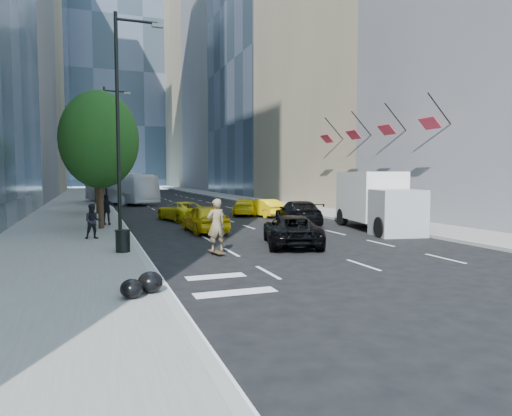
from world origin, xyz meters
name	(u,v)px	position (x,y,z in m)	size (l,w,h in m)	color
ground	(289,249)	(0.00, 0.00, 0.00)	(160.00, 160.00, 0.00)	black
sidewalk_left	(77,206)	(-9.00, 30.00, 0.07)	(6.00, 120.00, 0.15)	slate
sidewalk_right	(261,202)	(10.00, 30.00, 0.07)	(4.00, 120.00, 0.15)	slate
tower_left_end	(15,46)	(-22.00, 92.00, 30.00)	(20.00, 28.00, 60.00)	#2C3A45
tower_right_glass	(288,9)	(22.00, 50.00, 29.00)	(20.00, 24.00, 58.00)	#2C3A45
tower_right_mid	(241,31)	(22.00, 74.00, 32.50)	(20.00, 24.00, 65.00)	slate
tower_right_far	(212,89)	(22.00, 98.00, 25.00)	(20.00, 24.00, 50.00)	gray
tower_distant	(116,25)	(0.00, 120.00, 45.00)	(40.00, 20.00, 90.00)	#2C3A45
lamp_near	(122,113)	(-6.32, 4.00, 5.81)	(2.13, 0.22, 10.00)	black
lamp_far	(108,141)	(-6.32, 22.00, 5.81)	(2.13, 0.22, 10.00)	black
tree_near	(99,140)	(-7.20, 9.00, 4.97)	(4.20, 4.20, 7.46)	#302112
tree_mid	(97,145)	(-7.20, 19.00, 5.32)	(4.50, 4.50, 7.99)	#302112
tree_far	(95,159)	(-7.20, 32.00, 4.62)	(3.90, 3.90, 6.92)	#302112
traffic_signal	(102,165)	(-6.40, 40.00, 4.23)	(2.48, 0.53, 5.20)	black
facade_flags	(371,130)	(10.64, 10.00, 6.18)	(1.85, 13.30, 2.05)	black
skateboarder	(216,229)	(-3.20, -0.35, 1.01)	(0.74, 0.49, 2.03)	brown
black_sedan_lincoln	(291,230)	(0.50, 0.83, 0.67)	(2.22, 4.81, 1.34)	black
black_sedan_mercedes	(298,213)	(4.20, 8.00, 0.76)	(2.12, 5.21, 1.51)	black
taxi_a	(205,218)	(-2.00, 6.50, 0.75)	(1.78, 4.43, 1.51)	gold
taxi_b	(263,208)	(4.20, 14.00, 0.64)	(1.36, 3.91, 1.29)	yellow
taxi_c	(182,211)	(-2.00, 13.00, 0.65)	(2.15, 4.65, 1.29)	#D3BE0B
taxi_d	(246,207)	(3.33, 15.50, 0.64)	(1.80, 4.43, 1.29)	#DEC00B
city_bus	(120,189)	(-4.80, 32.88, 1.62)	(2.72, 11.63, 3.24)	white
box_truck	(377,200)	(7.26, 4.30, 1.65)	(3.64, 7.11, 3.24)	silver
pedestrian_a	(93,221)	(-7.64, 4.79, 0.95)	(0.78, 0.61, 1.60)	black
pedestrian_b	(107,210)	(-6.85, 10.62, 1.05)	(1.05, 0.44, 1.80)	black
trash_can	(123,241)	(-6.60, 0.66, 0.55)	(0.53, 0.53, 0.80)	black
garbage_bags	(143,285)	(-6.55, -5.96, 0.40)	(1.06, 1.03, 0.53)	black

